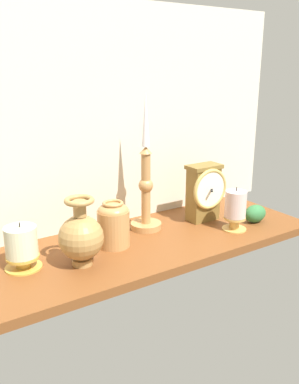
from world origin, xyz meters
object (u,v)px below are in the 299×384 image
at_px(brass_vase_jar, 113,223).
at_px(pillar_candle_near_clock, 22,247).
at_px(candlestick_tall_left, 146,187).
at_px(brass_vase_bulbous, 81,236).
at_px(mantel_clock, 204,192).
at_px(pillar_candle_front, 235,209).

xyz_separation_m(brass_vase_jar, pillar_candle_near_clock, (-0.25, 0.01, -0.01)).
relative_size(candlestick_tall_left, brass_vase_bulbous, 2.37).
distance_m(brass_vase_bulbous, brass_vase_jar, 0.13).
height_order(mantel_clock, pillar_candle_near_clock, mantel_clock).
xyz_separation_m(brass_vase_bulbous, pillar_candle_near_clock, (-0.13, 0.06, -0.02)).
bearing_deg(pillar_candle_near_clock, brass_vase_jar, -1.35).
relative_size(candlestick_tall_left, brass_vase_jar, 3.25).
relative_size(mantel_clock, brass_vase_jar, 1.42).
distance_m(mantel_clock, candlestick_tall_left, 0.20).
relative_size(brass_vase_bulbous, brass_vase_jar, 1.37).
distance_m(candlestick_tall_left, brass_vase_bulbous, 0.29).
distance_m(mantel_clock, brass_vase_bulbous, 0.46).
distance_m(brass_vase_bulbous, pillar_candle_near_clock, 0.14).
bearing_deg(brass_vase_bulbous, candlestick_tall_left, 23.68).
xyz_separation_m(brass_vase_bulbous, brass_vase_jar, (0.12, 0.06, -0.01)).
bearing_deg(pillar_candle_near_clock, mantel_clock, 1.07).
bearing_deg(candlestick_tall_left, pillar_candle_front, -35.07).
bearing_deg(mantel_clock, pillar_candle_front, -76.81).
bearing_deg(candlestick_tall_left, brass_vase_jar, -157.63).
height_order(candlestick_tall_left, brass_vase_jar, candlestick_tall_left).
distance_m(mantel_clock, brass_vase_jar, 0.33).
bearing_deg(pillar_candle_front, candlestick_tall_left, 144.93).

